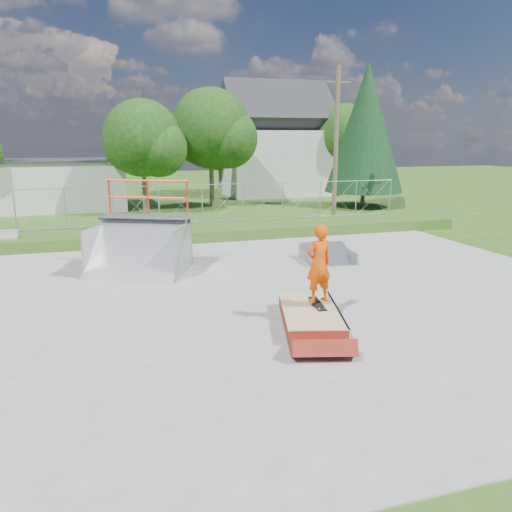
{
  "coord_description": "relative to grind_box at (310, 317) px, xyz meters",
  "views": [
    {
      "loc": [
        -4.42,
        -12.42,
        4.3
      ],
      "look_at": [
        -0.38,
        0.7,
        1.1
      ],
      "focal_mm": 35.0,
      "sensor_mm": 36.0,
      "label": 1
    }
  ],
  "objects": [
    {
      "name": "ground",
      "position": [
        -0.11,
        2.09,
        -0.2
      ],
      "size": [
        120.0,
        120.0,
        0.0
      ],
      "primitive_type": "plane",
      "color": "#295016",
      "rests_on": "ground"
    },
    {
      "name": "concrete_pad",
      "position": [
        -0.11,
        2.09,
        -0.18
      ],
      "size": [
        20.0,
        16.0,
        0.04
      ],
      "primitive_type": "cube",
      "color": "gray",
      "rests_on": "ground"
    },
    {
      "name": "grass_berm",
      "position": [
        -0.11,
        11.59,
        0.05
      ],
      "size": [
        24.0,
        3.0,
        0.5
      ],
      "primitive_type": "cube",
      "color": "#295016",
      "rests_on": "ground"
    },
    {
      "name": "grind_box",
      "position": [
        0.0,
        0.0,
        0.0
      ],
      "size": [
        1.98,
        2.96,
        0.4
      ],
      "rotation": [
        0.0,
        0.0,
        -0.27
      ],
      "color": "maroon",
      "rests_on": "concrete_pad"
    },
    {
      "name": "quarter_pipe",
      "position": [
        -3.55,
        5.96,
        1.29
      ],
      "size": [
        3.76,
        3.53,
        2.98
      ],
      "primitive_type": null,
      "rotation": [
        0.0,
        0.0,
        -0.43
      ],
      "color": "#A0A4A8",
      "rests_on": "concrete_pad"
    },
    {
      "name": "flat_bank_ramp",
      "position": [
        3.12,
        5.68,
        0.06
      ],
      "size": [
        1.87,
        1.97,
        0.52
      ],
      "primitive_type": null,
      "rotation": [
        0.0,
        0.0,
        -0.1
      ],
      "color": "#A0A4A8",
      "rests_on": "concrete_pad"
    },
    {
      "name": "skateboard",
      "position": [
        0.24,
        0.14,
        0.24
      ],
      "size": [
        0.27,
        0.81,
        0.13
      ],
      "primitive_type": "cube",
      "rotation": [
        0.14,
        0.0,
        -0.06
      ],
      "color": "black",
      "rests_on": "grind_box"
    },
    {
      "name": "skater",
      "position": [
        0.24,
        0.14,
        1.18
      ],
      "size": [
        0.75,
        0.56,
        1.87
      ],
      "primitive_type": "imported",
      "rotation": [
        0.0,
        0.0,
        3.31
      ],
      "color": "#F14B06",
      "rests_on": "grind_box"
    },
    {
      "name": "chain_link_fence",
      "position": [
        -0.11,
        12.59,
        1.2
      ],
      "size": [
        20.0,
        0.06,
        1.8
      ],
      "primitive_type": null,
      "color": "#9C9EA4",
      "rests_on": "grass_berm"
    },
    {
      "name": "utility_building_flat",
      "position": [
        -8.11,
        24.09,
        1.3
      ],
      "size": [
        10.0,
        6.0,
        3.0
      ],
      "primitive_type": "cube",
      "color": "silver",
      "rests_on": "ground"
    },
    {
      "name": "gable_house",
      "position": [
        8.89,
        28.09,
        3.63
      ],
      "size": [
        8.4,
        6.08,
        8.94
      ],
      "color": "silver",
      "rests_on": "ground"
    },
    {
      "name": "utility_pole",
      "position": [
        7.39,
        14.09,
        3.8
      ],
      "size": [
        0.24,
        0.24,
        8.0
      ],
      "primitive_type": "cylinder",
      "color": "#4F4131",
      "rests_on": "ground"
    },
    {
      "name": "tree_left_near",
      "position": [
        -1.86,
        19.93,
        4.04
      ],
      "size": [
        4.76,
        4.48,
        6.65
      ],
      "color": "#4F4131",
      "rests_on": "ground"
    },
    {
      "name": "tree_center",
      "position": [
        2.68,
        21.9,
        4.64
      ],
      "size": [
        5.44,
        5.12,
        7.6
      ],
      "color": "#4F4131",
      "rests_on": "ground"
    },
    {
      "name": "tree_right_far",
      "position": [
        14.16,
        25.91,
        4.34
      ],
      "size": [
        5.1,
        4.8,
        7.12
      ],
      "color": "#4F4131",
      "rests_on": "ground"
    },
    {
      "name": "tree_back_mid",
      "position": [
        5.11,
        29.95,
        3.43
      ],
      "size": [
        4.08,
        3.84,
        5.7
      ],
      "color": "#4F4131",
      "rests_on": "ground"
    },
    {
      "name": "conifer_tree",
      "position": [
        11.89,
        19.09,
        4.85
      ],
      "size": [
        5.04,
        5.04,
        9.1
      ],
      "color": "#4F4131",
      "rests_on": "ground"
    }
  ]
}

